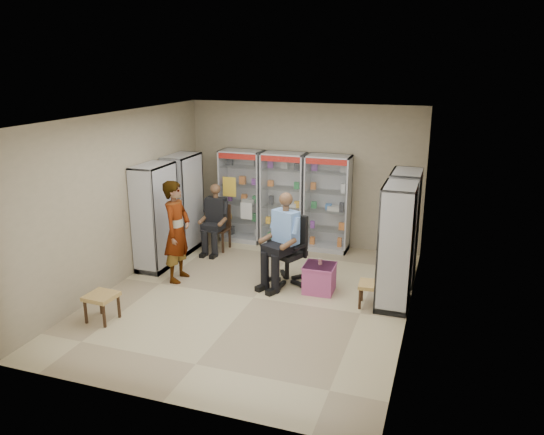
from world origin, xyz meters
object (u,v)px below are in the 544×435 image
(cabinet_back_mid, at_px, (284,200))
(pink_trunk, at_px, (319,278))
(cabinet_right_near, at_px, (396,246))
(seated_shopkeeper, at_px, (286,242))
(woven_stool_a, at_px, (371,295))
(cabinet_left_far, at_px, (183,203))
(standing_man, at_px, (177,231))
(cabinet_right_far, at_px, (403,227))
(wooden_chair, at_px, (218,228))
(cabinet_back_left, at_px, (242,196))
(cabinet_back_right, at_px, (328,203))
(woven_stool_b, at_px, (102,307))
(office_chair, at_px, (287,250))
(cabinet_left_near, at_px, (155,217))

(cabinet_back_mid, xyz_separation_m, pink_trunk, (1.32, -2.12, -0.76))
(cabinet_right_near, bearing_deg, pink_trunk, 85.14)
(seated_shopkeeper, xyz_separation_m, woven_stool_a, (1.57, -0.43, -0.59))
(cabinet_left_far, bearing_deg, standing_man, 24.06)
(pink_trunk, distance_m, woven_stool_a, 0.97)
(cabinet_right_far, bearing_deg, wooden_chair, 83.96)
(cabinet_back_left, distance_m, seated_shopkeeper, 2.57)
(cabinet_back_right, distance_m, woven_stool_b, 4.97)
(cabinet_back_left, relative_size, standing_man, 1.09)
(standing_man, bearing_deg, office_chair, -77.00)
(cabinet_back_left, relative_size, cabinet_right_far, 1.00)
(cabinet_back_right, xyz_separation_m, standing_man, (-2.16, -2.43, -0.08))
(cabinet_back_right, bearing_deg, office_chair, -97.87)
(cabinet_left_near, bearing_deg, cabinet_back_right, 125.65)
(cabinet_back_right, relative_size, cabinet_left_far, 1.00)
(cabinet_back_right, distance_m, cabinet_right_far, 1.98)
(cabinet_back_mid, height_order, pink_trunk, cabinet_back_mid)
(wooden_chair, distance_m, pink_trunk, 2.89)
(office_chair, relative_size, standing_man, 0.67)
(cabinet_right_far, distance_m, cabinet_left_near, 4.55)
(cabinet_back_right, xyz_separation_m, cabinet_right_near, (1.63, -2.23, 0.00))
(cabinet_left_far, distance_m, standing_man, 1.64)
(cabinet_back_right, xyz_separation_m, seated_shopkeeper, (-0.27, -1.98, -0.22))
(wooden_chair, xyz_separation_m, woven_stool_b, (-0.35, -3.50, -0.26))
(cabinet_back_left, relative_size, woven_stool_b, 4.66)
(cabinet_left_far, xyz_separation_m, seated_shopkeeper, (2.56, -1.05, -0.22))
(woven_stool_a, bearing_deg, wooden_chair, 154.12)
(cabinet_back_left, distance_m, cabinet_right_near, 4.18)
(cabinet_back_left, height_order, standing_man, cabinet_back_left)
(cabinet_back_mid, relative_size, office_chair, 1.62)
(pink_trunk, bearing_deg, cabinet_left_far, 159.58)
(cabinet_back_left, height_order, cabinet_right_near, same)
(pink_trunk, height_order, standing_man, standing_man)
(cabinet_left_near, relative_size, wooden_chair, 2.13)
(cabinet_right_near, xyz_separation_m, cabinet_left_far, (-4.46, 1.30, 0.00))
(cabinet_back_left, distance_m, cabinet_left_near, 2.23)
(office_chair, bearing_deg, seated_shopkeeper, -66.48)
(cabinet_right_far, height_order, seated_shopkeeper, cabinet_right_far)
(pink_trunk, relative_size, woven_stool_b, 1.17)
(wooden_chair, distance_m, standing_man, 1.76)
(cabinet_back_mid, distance_m, cabinet_left_far, 2.10)
(woven_stool_b, bearing_deg, pink_trunk, 36.19)
(cabinet_back_mid, distance_m, woven_stool_b, 4.57)
(cabinet_right_near, distance_m, woven_stool_a, 0.88)
(cabinet_back_mid, bearing_deg, cabinet_left_near, -132.80)
(cabinet_left_far, relative_size, wooden_chair, 2.13)
(wooden_chair, bearing_deg, cabinet_back_mid, 31.31)
(cabinet_back_left, xyz_separation_m, cabinet_back_mid, (0.95, 0.00, 0.00))
(standing_man, bearing_deg, seated_shopkeeper, -78.42)
(cabinet_back_right, height_order, woven_stool_a, cabinet_back_right)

